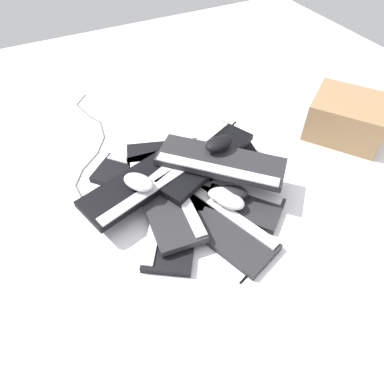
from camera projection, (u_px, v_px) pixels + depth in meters
The scene contains 19 objects.
ground_plane at pixel (183, 217), 1.15m from camera, with size 3.20×3.20×0.00m, color white.
keyboard_0 at pixel (214, 221), 1.12m from camera, with size 0.46×0.29×0.03m.
keyboard_1 at pixel (219, 195), 1.20m from camera, with size 0.44×0.39×0.03m.
keyboard_2 at pixel (205, 167), 1.30m from camera, with size 0.23×0.46×0.03m.
keyboard_3 at pixel (153, 181), 1.25m from camera, with size 0.43×0.41×0.03m.
keyboard_4 at pixel (175, 214), 1.14m from camera, with size 0.45×0.37×0.03m.
keyboard_5 at pixel (186, 154), 1.30m from camera, with size 0.28×0.46×0.03m.
keyboard_6 at pixel (164, 196), 1.16m from camera, with size 0.45×0.20×0.03m.
keyboard_7 at pixel (202, 158), 1.24m from camera, with size 0.32×0.46×0.03m.
keyboard_8 at pixel (220, 162), 1.19m from camera, with size 0.42×0.42×0.03m.
keyboard_9 at pixel (143, 182), 1.16m from camera, with size 0.27×0.46×0.03m.
mouse_0 at pixel (219, 143), 1.20m from camera, with size 0.11×0.07×0.04m, color black.
mouse_1 at pixel (224, 195), 1.15m from camera, with size 0.11×0.07×0.04m, color silver.
mouse_2 at pixel (232, 193), 1.16m from camera, with size 0.11×0.07×0.04m, color black.
mouse_3 at pixel (139, 182), 1.11m from camera, with size 0.11×0.07×0.04m, color silver.
mouse_4 at pixel (229, 200), 1.14m from camera, with size 0.11×0.07×0.04m, color silver.
cable_0 at pixel (89, 144), 1.40m from camera, with size 0.77×0.20×0.01m.
cable_1 at pixel (243, 185), 1.25m from camera, with size 0.67×0.40×0.01m.
cardboard_box at pixel (347, 117), 1.40m from camera, with size 0.29×0.25×0.16m, color olive.
Camera 1 is at (0.65, -0.30, 0.91)m, focal length 32.00 mm.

